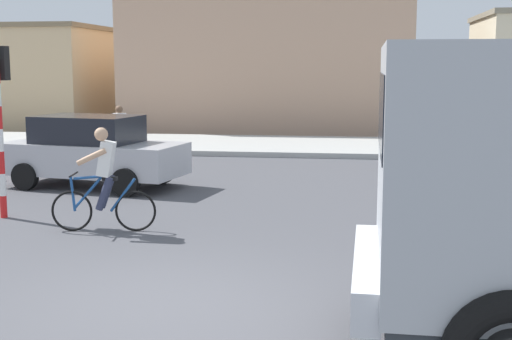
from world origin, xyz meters
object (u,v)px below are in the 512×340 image
(cyclist, at_px, (103,180))
(pedestrian_near_kerb, at_px, (120,134))
(traffic_light_pole, at_px, (0,102))
(car_red_near, at_px, (93,151))

(cyclist, relative_size, pedestrian_near_kerb, 1.06)
(traffic_light_pole, relative_size, car_red_near, 0.75)
(traffic_light_pole, distance_m, car_red_near, 3.50)
(cyclist, xyz_separation_m, car_red_near, (-1.75, 4.07, -0.05))
(cyclist, relative_size, traffic_light_pole, 0.54)
(car_red_near, xyz_separation_m, pedestrian_near_kerb, (-0.59, 3.57, 0.03))
(pedestrian_near_kerb, bearing_deg, car_red_near, -80.61)
(traffic_light_pole, bearing_deg, pedestrian_near_kerb, 91.44)
(cyclist, distance_m, pedestrian_near_kerb, 7.99)
(pedestrian_near_kerb, bearing_deg, traffic_light_pole, -88.56)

